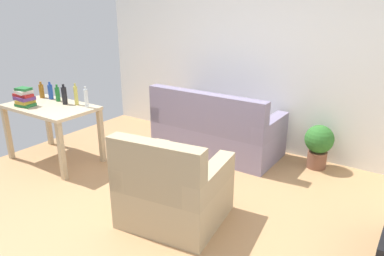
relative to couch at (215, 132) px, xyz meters
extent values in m
cube|color=tan|center=(0.25, -1.59, -0.32)|extent=(5.20, 4.40, 0.02)
cube|color=white|center=(0.25, 0.61, 1.04)|extent=(5.20, 0.10, 2.70)
cube|color=gray|center=(0.00, 0.06, -0.11)|extent=(1.73, 0.84, 0.40)
cube|color=slate|center=(0.00, -0.28, 0.35)|extent=(1.73, 0.16, 0.52)
cube|color=gray|center=(0.79, 0.06, 0.20)|extent=(0.16, 0.84, 0.22)
cube|color=gray|center=(-0.79, 0.06, 0.20)|extent=(0.16, 0.84, 0.22)
cube|color=#C6B28E|center=(-1.63, -1.42, 0.43)|extent=(1.21, 0.71, 0.04)
cube|color=tan|center=(-2.19, -1.74, 0.05)|extent=(0.06, 0.06, 0.72)
cube|color=tan|center=(-1.07, -1.72, 0.05)|extent=(0.06, 0.06, 0.72)
cube|color=tan|center=(-2.19, -1.12, 0.05)|extent=(0.06, 0.06, 0.72)
cube|color=tan|center=(-1.07, -1.10, 0.05)|extent=(0.06, 0.06, 0.72)
cylinder|color=brown|center=(1.34, 0.31, -0.20)|extent=(0.24, 0.24, 0.22)
sphere|color=#2D6B28|center=(1.34, 0.31, 0.08)|extent=(0.36, 0.36, 0.36)
cube|color=tan|center=(0.52, -1.62, -0.11)|extent=(1.01, 0.96, 0.40)
cube|color=tan|center=(0.57, -1.96, 0.35)|extent=(0.91, 0.29, 0.52)
cube|color=tan|center=(0.89, -1.57, 0.20)|extent=(0.28, 0.85, 0.22)
cube|color=tan|center=(0.16, -1.68, 0.20)|extent=(0.28, 0.85, 0.22)
cylinder|color=#9E6019|center=(-2.07, -1.23, 0.54)|extent=(0.07, 0.07, 0.19)
cylinder|color=#9E6019|center=(-2.07, -1.23, 0.66)|extent=(0.03, 0.03, 0.04)
cylinder|color=#2347A3|center=(-1.91, -1.20, 0.55)|extent=(0.06, 0.06, 0.20)
cylinder|color=#2347A3|center=(-1.91, -1.20, 0.67)|extent=(0.03, 0.03, 0.04)
cylinder|color=#1E722D|center=(-1.73, -1.22, 0.55)|extent=(0.06, 0.06, 0.19)
cylinder|color=#1E722D|center=(-1.73, -1.22, 0.66)|extent=(0.03, 0.03, 0.04)
cylinder|color=black|center=(-1.53, -1.26, 0.56)|extent=(0.07, 0.07, 0.22)
cylinder|color=black|center=(-1.53, -1.26, 0.70)|extent=(0.03, 0.03, 0.04)
cylinder|color=#BCB24C|center=(-1.38, -1.20, 0.57)|extent=(0.05, 0.05, 0.24)
cylinder|color=#BCB24C|center=(-1.38, -1.20, 0.71)|extent=(0.02, 0.02, 0.04)
cylinder|color=silver|center=(-1.18, -1.20, 0.57)|extent=(0.05, 0.05, 0.23)
cylinder|color=silver|center=(-1.18, -1.20, 0.70)|extent=(0.02, 0.02, 0.04)
cube|color=#236B33|center=(-1.87, -1.61, 0.47)|extent=(0.25, 0.19, 0.04)
cube|color=#B7932D|center=(-1.87, -1.61, 0.51)|extent=(0.20, 0.20, 0.04)
cube|color=#593372|center=(-1.88, -1.61, 0.56)|extent=(0.24, 0.17, 0.04)
cube|color=maroon|center=(-1.88, -1.61, 0.60)|extent=(0.26, 0.15, 0.04)
cube|color=beige|center=(-1.89, -1.60, 0.64)|extent=(0.21, 0.18, 0.04)
cube|color=#236B33|center=(-1.88, -1.60, 0.67)|extent=(0.20, 0.16, 0.03)
camera|label=1|loc=(2.38, -4.06, 1.71)|focal=33.54mm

